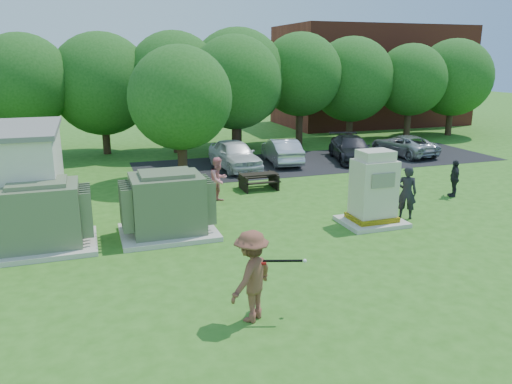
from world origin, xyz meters
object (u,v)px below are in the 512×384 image
object	(u,v)px
car_white	(235,154)
car_dark	(351,149)
car_silver_a	(282,151)
car_silver_b	(403,145)
person_at_picnic	(218,180)
person_walking_right	(454,178)
picnic_table	(259,179)
person_by_generator	(407,193)
generator_cabinet	(373,192)
transformer_right	(167,206)
transformer_left	(41,217)
batter	(251,276)

from	to	relation	value
car_white	car_dark	world-z (taller)	car_white
car_silver_a	car_silver_b	bearing A→B (deg)	-174.41
car_dark	person_at_picnic	bearing A→B (deg)	-132.74
car_white	person_at_picnic	bearing A→B (deg)	-116.40
person_walking_right	car_silver_b	world-z (taller)	person_walking_right
picnic_table	car_silver_a	bearing A→B (deg)	58.28
picnic_table	person_by_generator	world-z (taller)	person_by_generator
generator_cabinet	car_silver_a	xyz separation A→B (m)	(0.80, 10.40, -0.45)
transformer_right	car_silver_a	distance (m)	11.95
transformer_right	picnic_table	distance (m)	6.46
transformer_right	car_dark	bearing A→B (deg)	37.19
person_by_generator	person_at_picnic	xyz separation A→B (m)	(-5.71, 4.14, -0.05)
person_at_picnic	person_walking_right	xyz separation A→B (m)	(9.29, -2.30, -0.13)
generator_cabinet	car_white	bearing A→B (deg)	101.28
person_by_generator	person_walking_right	bearing A→B (deg)	-118.46
transformer_left	batter	xyz separation A→B (m)	(4.55, -5.96, 0.04)
transformer_left	picnic_table	xyz separation A→B (m)	(8.31, 4.49, -0.54)
transformer_right	generator_cabinet	distance (m)	6.86
person_by_generator	car_silver_a	distance (m)	10.28
transformer_right	batter	distance (m)	6.02
picnic_table	car_dark	size ratio (longest dim) A/B	0.35
transformer_left	person_walking_right	xyz separation A→B (m)	(15.47, 0.84, -0.21)
picnic_table	person_walking_right	bearing A→B (deg)	-27.01
car_silver_b	picnic_table	bearing A→B (deg)	16.75
transformer_right	car_silver_a	xyz separation A→B (m)	(7.56, 9.26, -0.30)
generator_cabinet	batter	bearing A→B (deg)	-140.84
car_silver_a	car_silver_b	distance (m)	7.51
transformer_right	car_silver_b	world-z (taller)	transformer_right
batter	car_silver_a	bearing A→B (deg)	-152.75
transformer_left	transformer_right	size ratio (longest dim) A/B	1.00
transformer_left	car_white	distance (m)	12.20
person_by_generator	car_silver_b	bearing A→B (deg)	-90.01
generator_cabinet	person_by_generator	size ratio (longest dim) A/B	1.36
car_silver_b	person_by_generator	bearing A→B (deg)	48.76
car_dark	person_by_generator	bearing A→B (deg)	-92.94
person_at_picnic	car_silver_b	bearing A→B (deg)	-7.31
generator_cabinet	transformer_right	bearing A→B (deg)	170.41
person_by_generator	car_white	xyz separation A→B (m)	(-3.41, 9.77, -0.20)
generator_cabinet	person_by_generator	xyz separation A→B (m)	(1.43, 0.14, -0.18)
car_silver_b	person_at_picnic	bearing A→B (deg)	18.31
transformer_right	batter	world-z (taller)	transformer_right
transformer_left	person_by_generator	world-z (taller)	transformer_left
car_dark	car_silver_b	xyz separation A→B (m)	(3.64, 0.41, -0.07)
generator_cabinet	batter	size ratio (longest dim) A/B	1.26
transformer_right	generator_cabinet	xyz separation A→B (m)	(6.76, -1.14, 0.14)
person_at_picnic	car_silver_b	distance (m)	13.92
picnic_table	person_at_picnic	xyz separation A→B (m)	(-2.13, -1.35, 0.46)
car_dark	car_silver_b	world-z (taller)	car_dark
person_by_generator	car_white	distance (m)	10.35
batter	car_dark	xyz separation A→B (m)	(10.57, 14.62, -0.35)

